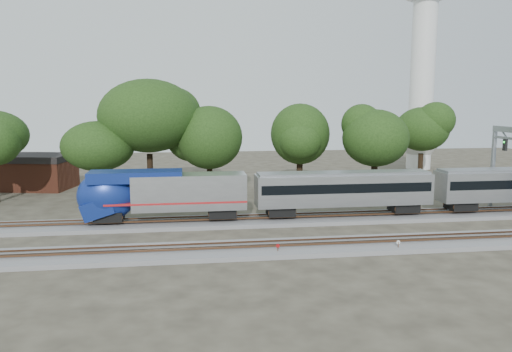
% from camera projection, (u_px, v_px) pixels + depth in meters
% --- Properties ---
extents(ground, '(160.00, 160.00, 0.00)m').
position_uv_depth(ground, '(244.00, 239.00, 45.64)').
color(ground, '#383328').
rests_on(ground, ground).
extents(track_far, '(160.00, 5.00, 0.73)m').
position_uv_depth(track_far, '(237.00, 221.00, 51.49)').
color(track_far, slate).
rests_on(track_far, ground).
extents(track_near, '(160.00, 5.00, 0.73)m').
position_uv_depth(track_near, '(249.00, 249.00, 41.70)').
color(track_near, slate).
rests_on(track_near, ground).
extents(switch_stand_red, '(0.31, 0.09, 0.97)m').
position_uv_depth(switch_stand_red, '(278.00, 248.00, 40.61)').
color(switch_stand_red, '#512D19').
rests_on(switch_stand_red, ground).
extents(switch_stand_white, '(0.32, 0.06, 1.00)m').
position_uv_depth(switch_stand_white, '(398.00, 245.00, 41.58)').
color(switch_stand_white, '#512D19').
rests_on(switch_stand_white, ground).
extents(switch_lever, '(0.55, 0.39, 0.30)m').
position_uv_depth(switch_lever, '(353.00, 252.00, 41.19)').
color(switch_lever, '#512D19').
rests_on(switch_lever, ground).
extents(brick_building, '(11.56, 9.22, 4.94)m').
position_uv_depth(brick_building, '(35.00, 172.00, 71.45)').
color(brick_building, brown).
rests_on(brick_building, ground).
extents(tree_2, '(7.10, 7.10, 10.01)m').
position_uv_depth(tree_2, '(98.00, 146.00, 61.57)').
color(tree_2, black).
rests_on(tree_2, ground).
extents(tree_3, '(10.80, 10.80, 15.22)m').
position_uv_depth(tree_3, '(148.00, 116.00, 63.58)').
color(tree_3, black).
rests_on(tree_3, ground).
extents(tree_4, '(7.94, 7.94, 11.20)m').
position_uv_depth(tree_4, '(209.00, 138.00, 64.36)').
color(tree_4, black).
rests_on(tree_4, ground).
extents(tree_5, '(8.16, 8.16, 11.50)m').
position_uv_depth(tree_5, '(300.00, 134.00, 68.15)').
color(tree_5, black).
rests_on(tree_5, ground).
extents(tree_6, '(7.88, 7.88, 11.11)m').
position_uv_depth(tree_6, '(375.00, 138.00, 64.46)').
color(tree_6, black).
rests_on(tree_6, ground).
extents(tree_7, '(8.34, 8.34, 11.76)m').
position_uv_depth(tree_7, '(422.00, 129.00, 76.72)').
color(tree_7, black).
rests_on(tree_7, ground).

